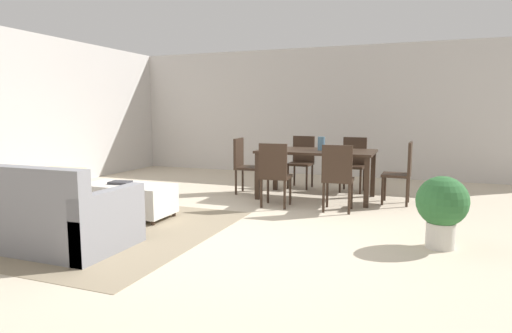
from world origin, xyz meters
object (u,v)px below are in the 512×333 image
Objects in this scene: dining_table at (317,155)px; book_on_ottoman at (120,183)px; couch at (32,216)px; dining_chair_near_right at (338,174)px; vase_centerpiece at (321,144)px; dining_chair_head_east at (402,169)px; dining_chair_far_left at (302,159)px; dining_chair_near_left at (275,171)px; potted_plant at (442,206)px; dining_chair_head_west at (244,162)px; ottoman_table at (128,199)px; dining_chair_far_right at (353,161)px.

book_on_ottoman is at bearing -135.11° from dining_table.
couch reaches higher than book_on_ottoman.
vase_centerpiece is at bearing 116.07° from dining_chair_near_right.
dining_chair_near_right reaches higher than dining_table.
dining_chair_far_left is at bearing 153.21° from dining_chair_head_east.
couch is at bearing -125.35° from dining_chair_near_left.
dining_chair_near_left is 0.88m from dining_chair_near_right.
dining_chair_near_left is at bearing 151.83° from potted_plant.
dining_chair_near_left is 1.00× the size of dining_chair_head_west.
book_on_ottoman is at bearing 177.64° from ottoman_table.
dining_chair_head_east is (1.68, 0.87, 0.00)m from dining_chair_near_left.
dining_table is at bearing 119.54° from dining_chair_near_right.
dining_chair_head_east is (0.80, 0.84, 0.00)m from dining_chair_near_right.
dining_chair_far_left is at bearing 127.22° from potted_plant.
dining_chair_far_right is 1.00× the size of dining_chair_head_east.
potted_plant is (3.84, 0.06, -0.02)m from book_on_ottoman.
dining_chair_near_right is 1.00m from vase_centerpiece.
dining_chair_near_left is 1.91m from dining_chair_far_right.
book_on_ottoman is at bearing -118.92° from dining_chair_far_left.
dining_chair_head_west is 4.37× the size of vase_centerpiece.
ottoman_table is 0.23m from book_on_ottoman.
dining_chair_far_left is 0.92m from dining_chair_far_right.
couch is 7.75× the size of book_on_ottoman.
couch is 4.84m from dining_chair_head_east.
vase_centerpiece is at bearing 129.46° from potted_plant.
dining_chair_near_right is at bearing 43.64° from couch.
dining_chair_far_left is 1.00× the size of dining_chair_far_right.
dining_chair_head_west is at bearing 74.05° from couch.
dining_chair_far_left is 1.26× the size of potted_plant.
ottoman_table is 2.92m from dining_table.
dining_chair_far_right is at bearing 114.15° from potted_plant.
book_on_ottoman is 0.36× the size of potted_plant.
vase_centerpiece reaches higher than ottoman_table.
dining_table is at bearing 57.33° from couch.
dining_chair_head_east is (3.27, 2.08, 0.28)m from ottoman_table.
ottoman_table is 4.48× the size of book_on_ottoman.
dining_chair_far_left is 1.09m from vase_centerpiece.
dining_chair_near_left is 1.00× the size of dining_chair_head_east.
dining_chair_far_right is (0.45, 0.82, -0.16)m from dining_table.
dining_chair_near_right is 1.00× the size of dining_chair_far_right.
dining_chair_near_right reaches higher than couch.
dining_chair_near_left and dining_chair_head_east have the same top height.
ottoman_table is at bearing -2.36° from book_on_ottoman.
vase_centerpiece reaches higher than dining_chair_head_east.
ottoman_table is at bearing -110.46° from dining_chair_head_west.
couch is 1.73× the size of ottoman_table.
dining_chair_near_right is 1.72m from potted_plant.
potted_plant is (1.66, -2.02, -0.44)m from vase_centerpiece.
couch is 4.60m from dining_chair_far_left.
potted_plant is at bearing 19.22° from couch.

